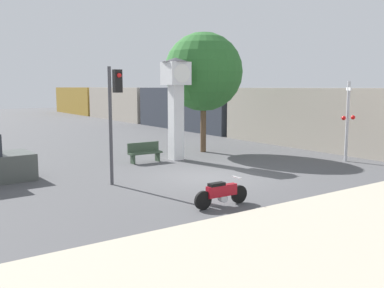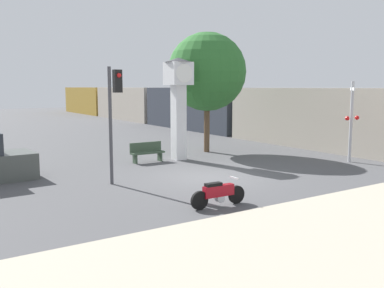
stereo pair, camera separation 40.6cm
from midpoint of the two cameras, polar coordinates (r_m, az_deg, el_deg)
ground_plane at (r=16.57m, az=3.07°, el=-4.43°), size 120.00×120.00×0.00m
motorcycle at (r=12.50m, az=4.46°, el=-6.59°), size 1.85×0.40×0.81m
clock_tower at (r=20.25m, az=-1.24°, el=6.86°), size 1.28×1.28×4.81m
freight_train at (r=40.90m, az=-4.16°, el=5.13°), size 2.80×50.28×3.40m
traffic_light at (r=15.29m, az=-9.62°, el=5.29°), size 0.50×0.35×4.16m
railroad_crossing_signal at (r=21.02m, az=21.01°, el=3.22°), size 0.90×0.82×3.71m
street_tree at (r=22.75m, az=2.53°, el=9.57°), size 4.11×4.11×6.30m
bench at (r=19.82m, az=-5.45°, el=-1.02°), size 1.60×0.44×0.92m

